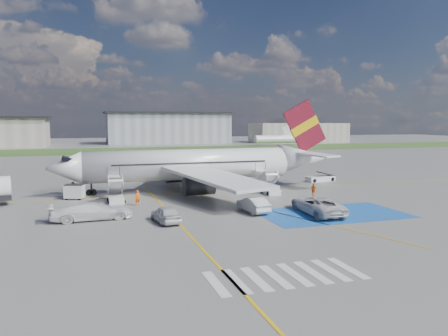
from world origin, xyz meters
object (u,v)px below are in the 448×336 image
at_px(gpu_cart, 74,192).
at_px(car_silver_b, 253,205).
at_px(van_white_a, 317,202).
at_px(airliner, 200,164).
at_px(van_white_b, 91,208).
at_px(belt_loader, 321,179).
at_px(car_silver_a, 166,214).

xyz_separation_m(gpu_cart, car_silver_b, (16.87, -12.97, -0.02)).
relative_size(car_silver_b, van_white_a, 0.76).
bearing_deg(van_white_a, airliner, -63.35).
relative_size(car_silver_b, van_white_b, 0.84).
xyz_separation_m(airliner, van_white_a, (7.16, -17.35, -2.26)).
xyz_separation_m(car_silver_b, van_white_b, (-15.23, 1.31, 0.31)).
bearing_deg(airliner, van_white_a, -67.57).
relative_size(van_white_a, van_white_b, 1.10).
relative_size(belt_loader, car_silver_a, 1.15).
xyz_separation_m(airliner, car_silver_b, (1.47, -14.92, -2.63)).
bearing_deg(belt_loader, gpu_cart, 177.30).
xyz_separation_m(gpu_cart, belt_loader, (34.59, 4.54, -0.42)).
bearing_deg(belt_loader, van_white_b, -164.00).
distance_m(gpu_cart, car_silver_a, 16.60).
bearing_deg(airliner, car_silver_b, -84.35).
xyz_separation_m(car_silver_a, van_white_a, (14.65, -0.80, 0.38)).
relative_size(car_silver_a, van_white_a, 0.73).
xyz_separation_m(belt_loader, car_silver_a, (-26.69, -19.14, 0.38)).
bearing_deg(car_silver_a, van_white_b, -33.39).
relative_size(car_silver_a, van_white_b, 0.81).
height_order(airliner, van_white_a, airliner).
height_order(car_silver_a, van_white_a, van_white_a).
bearing_deg(van_white_b, car_silver_a, -117.88).
height_order(gpu_cart, van_white_a, van_white_a).
xyz_separation_m(car_silver_a, van_white_b, (-6.26, 2.94, 0.32)).
height_order(airliner, gpu_cart, airliner).
bearing_deg(van_white_a, gpu_cart, -30.10).
relative_size(gpu_cart, car_silver_b, 0.52).
relative_size(airliner, van_white_b, 6.74).
relative_size(airliner, car_silver_b, 7.98).
bearing_deg(gpu_cart, airliner, 26.67).
relative_size(belt_loader, van_white_a, 0.84).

